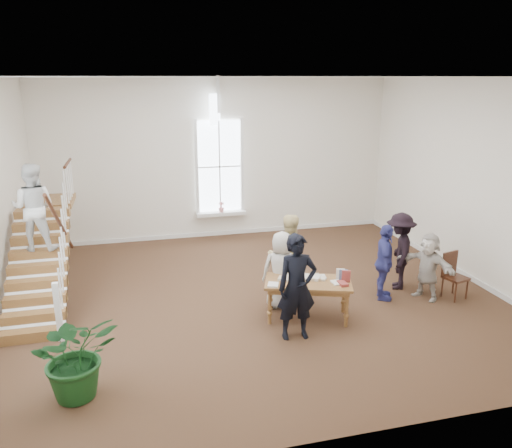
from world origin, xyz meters
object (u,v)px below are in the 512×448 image
object	(u,v)px
elderly_woman	(281,270)
woman_cluster_b	(399,251)
floor_plant	(76,355)
side_chair	(453,272)
woman_cluster_a	(384,262)
woman_cluster_c	(428,266)
library_table	(308,285)
police_officer	(297,287)
person_yellow	(288,256)

from	to	relation	value
elderly_woman	woman_cluster_b	size ratio (longest dim) A/B	0.93
floor_plant	side_chair	xyz separation A→B (m)	(7.38, 1.69, -0.11)
woman_cluster_a	woman_cluster_c	size ratio (longest dim) A/B	1.13
woman_cluster_c	floor_plant	xyz separation A→B (m)	(-6.81, -1.76, -0.06)
library_table	elderly_woman	xyz separation A→B (m)	(-0.35, 0.59, 0.11)
police_officer	person_yellow	bearing A→B (deg)	79.36
floor_plant	side_chair	distance (m)	7.57
woman_cluster_a	floor_plant	xyz separation A→B (m)	(-5.91, -1.96, -0.15)
woman_cluster_b	side_chair	xyz separation A→B (m)	(0.87, -0.72, -0.31)
woman_cluster_b	floor_plant	world-z (taller)	woman_cluster_b
library_table	floor_plant	xyz separation A→B (m)	(-4.07, -1.52, -0.03)
library_table	police_officer	xyz separation A→B (m)	(-0.45, -0.66, 0.28)
library_table	floor_plant	size ratio (longest dim) A/B	1.37
side_chair	police_officer	bearing A→B (deg)	177.38
woman_cluster_a	woman_cluster_b	size ratio (longest dim) A/B	0.95
library_table	woman_cluster_c	world-z (taller)	woman_cluster_c
side_chair	person_yellow	bearing A→B (deg)	149.56
police_officer	woman_cluster_b	xyz separation A→B (m)	(2.88, 1.55, -0.11)
woman_cluster_a	side_chair	size ratio (longest dim) A/B	1.65
library_table	side_chair	bearing A→B (deg)	21.79
police_officer	elderly_woman	xyz separation A→B (m)	(0.10, 1.25, -0.17)
elderly_woman	floor_plant	distance (m)	4.28
floor_plant	side_chair	world-z (taller)	floor_plant
elderly_woman	person_yellow	xyz separation A→B (m)	(0.30, 0.50, 0.11)
police_officer	woman_cluster_b	bearing A→B (deg)	30.52
person_yellow	woman_cluster_a	bearing A→B (deg)	164.42
library_table	elderly_woman	world-z (taller)	elderly_woman
library_table	woman_cluster_a	distance (m)	1.89
side_chair	woman_cluster_a	bearing A→B (deg)	154.42
police_officer	floor_plant	xyz separation A→B (m)	(-3.63, -0.86, -0.31)
woman_cluster_c	person_yellow	bearing A→B (deg)	-133.67
elderly_woman	woman_cluster_a	world-z (taller)	woman_cluster_a
woman_cluster_a	police_officer	bearing A→B (deg)	139.02
person_yellow	floor_plant	world-z (taller)	person_yellow
woman_cluster_a	woman_cluster_c	bearing A→B (deg)	-79.26
person_yellow	woman_cluster_a	distance (m)	1.99
person_yellow	woman_cluster_c	xyz separation A→B (m)	(2.78, -0.85, -0.18)
woman_cluster_c	floor_plant	world-z (taller)	woman_cluster_c
elderly_woman	side_chair	size ratio (longest dim) A/B	1.61
person_yellow	side_chair	size ratio (longest dim) A/B	1.83
person_yellow	library_table	bearing A→B (deg)	95.94
library_table	police_officer	bearing A→B (deg)	-105.43
library_table	police_officer	size ratio (longest dim) A/B	0.94
library_table	elderly_woman	bearing A→B (deg)	139.34
person_yellow	woman_cluster_c	world-z (taller)	person_yellow
woman_cluster_b	side_chair	world-z (taller)	woman_cluster_b
police_officer	woman_cluster_c	bearing A→B (deg)	18.05
woman_cluster_b	police_officer	bearing A→B (deg)	-34.51
woman_cluster_a	floor_plant	size ratio (longest dim) A/B	1.23
elderly_woman	floor_plant	world-z (taller)	elderly_woman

